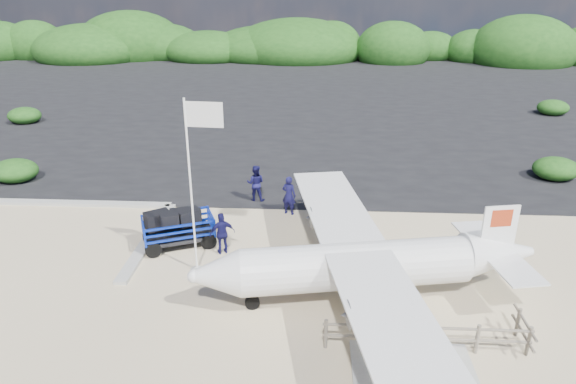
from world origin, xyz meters
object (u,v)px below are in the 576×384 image
at_px(flagpole, 197,269).
at_px(crew_b, 256,183).
at_px(crew_c, 222,233).
at_px(baggage_cart, 180,246).
at_px(signboard, 299,284).
at_px(crew_a, 289,195).
at_px(aircraft_large, 494,127).

xyz_separation_m(flagpole, crew_b, (1.52, 6.80, 0.93)).
bearing_deg(crew_b, crew_c, 86.17).
bearing_deg(crew_b, baggage_cart, 65.45).
distance_m(signboard, crew_b, 8.07).
bearing_deg(flagpole, crew_c, 59.75).
relative_size(baggage_cart, crew_a, 1.64).
height_order(signboard, aircraft_large, aircraft_large).
bearing_deg(crew_a, crew_c, 78.35).
bearing_deg(baggage_cart, crew_a, 15.70).
xyz_separation_m(crew_a, crew_c, (-2.49, -3.94, -0.06)).
relative_size(signboard, crew_a, 0.86).
relative_size(signboard, aircraft_large, 0.12).
relative_size(flagpole, crew_a, 3.52).
height_order(baggage_cart, crew_a, crew_a).
xyz_separation_m(signboard, crew_b, (-2.45, 7.63, 0.93)).
height_order(signboard, crew_b, crew_b).
distance_m(baggage_cart, crew_a, 5.69).
relative_size(crew_a, crew_c, 1.07).
xyz_separation_m(crew_a, crew_b, (-1.76, 1.50, -0.02)).
bearing_deg(crew_b, crew_a, 143.24).
bearing_deg(signboard, crew_a, 119.53).
height_order(flagpole, crew_b, flagpole).
bearing_deg(crew_a, aircraft_large, -111.46).
bearing_deg(crew_a, crew_b, -19.95).
height_order(flagpole, crew_a, flagpole).
bearing_deg(crew_c, baggage_cart, -38.16).
relative_size(crew_a, aircraft_large, 0.13).
bearing_deg(signboard, baggage_cart, 175.43).
xyz_separation_m(baggage_cart, flagpole, (1.15, -1.85, 0.00)).
bearing_deg(aircraft_large, flagpole, 39.90).
distance_m(signboard, aircraft_large, 26.33).
bearing_deg(flagpole, crew_b, 77.42).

